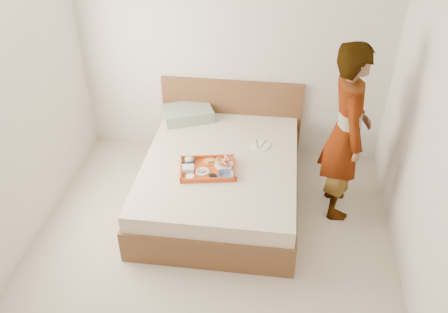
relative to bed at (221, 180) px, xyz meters
The scene contains 17 objects.
ground 1.03m from the bed, 89.89° to the right, with size 3.50×4.00×0.01m, color beige.
wall_back 1.44m from the bed, 89.89° to the left, with size 3.50×0.01×2.60m, color silver.
wall_right 2.27m from the bed, 29.72° to the right, with size 0.01×4.00×2.60m, color silver.
bed is the anchor object (origin of this frame).
headboard 0.99m from the bed, 90.00° to the left, with size 1.65×0.06×0.95m, color brown.
pillow 0.98m from the bed, 122.37° to the left, with size 0.55×0.38×0.13m, color #8FA98B.
tray 0.36m from the bed, 117.81° to the right, with size 0.55×0.40×0.05m, color #CB4B19.
prawn_plate 0.31m from the bed, 64.16° to the right, with size 0.19×0.19×0.01m, color white.
navy_bowl_big 0.42m from the bed, 71.78° to the right, with size 0.15×0.15×0.04m, color #171F4B.
sauce_dish 0.44m from the bed, 95.41° to the right, with size 0.08×0.08×0.03m, color black.
meat_plate 0.40m from the bed, 121.54° to the right, with size 0.14×0.14×0.01m, color white.
bread_plate 0.31m from the bed, 147.81° to the right, with size 0.13×0.13×0.01m, color orange.
salad_bowl 0.44m from the bed, 161.44° to the right, with size 0.12×0.12×0.04m, color #171F4B.
plastic_tub 0.48m from the bed, 140.18° to the right, with size 0.11×0.09×0.05m, color silver.
cheese_round 0.52m from the bed, 124.94° to the right, with size 0.08×0.08×0.03m, color white.
dinner_plate 0.57m from the bed, 39.85° to the left, with size 0.22×0.22×0.01m, color white.
person 1.38m from the bed, ahead, with size 0.67×0.44×1.84m, color beige.
Camera 1 is at (0.54, -2.87, 3.35)m, focal length 37.75 mm.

